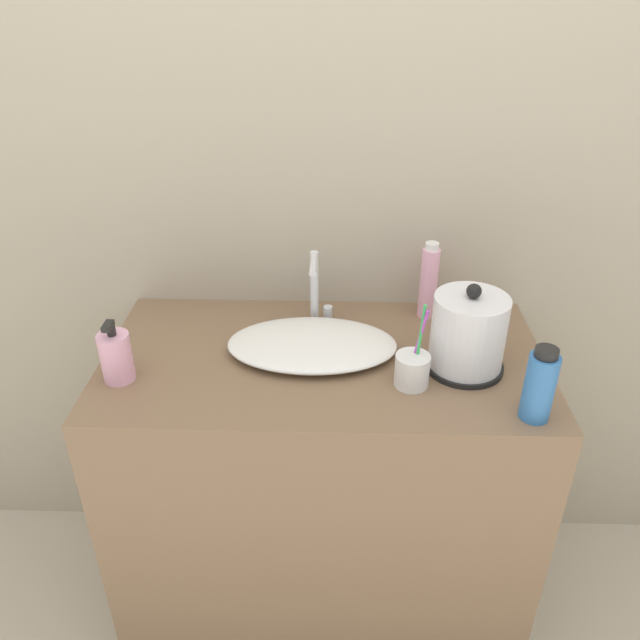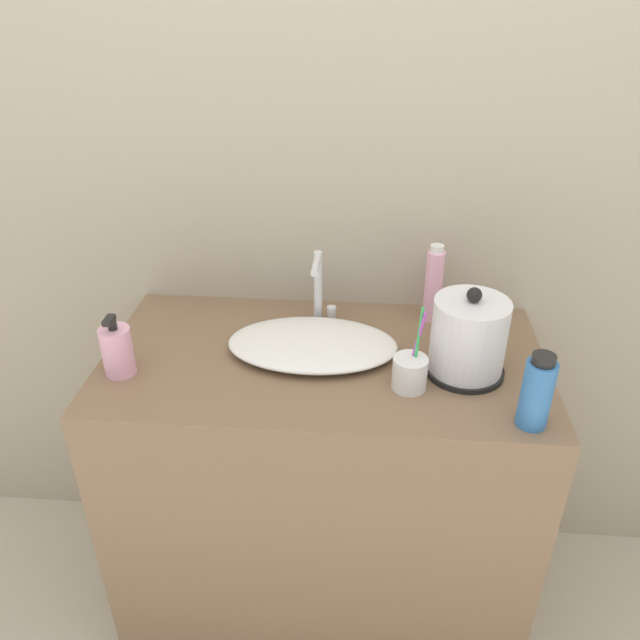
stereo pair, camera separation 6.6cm
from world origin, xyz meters
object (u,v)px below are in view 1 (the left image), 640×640
(faucet, at_px, (316,286))
(shampoo_bottle, at_px, (540,385))
(mouthwash_bottle, at_px, (429,282))
(electric_kettle, at_px, (468,336))
(lotion_bottle, at_px, (116,356))
(toothbrush_cup, at_px, (412,369))

(faucet, bearing_deg, shampoo_bottle, -39.09)
(faucet, distance_m, mouthwash_bottle, 0.29)
(shampoo_bottle, bearing_deg, electric_kettle, 122.76)
(electric_kettle, xyz_separation_m, shampoo_bottle, (0.11, -0.18, -0.01))
(lotion_bottle, xyz_separation_m, shampoo_bottle, (0.90, -0.11, 0.02))
(lotion_bottle, height_order, shampoo_bottle, shampoo_bottle)
(toothbrush_cup, bearing_deg, faucet, 129.28)
(shampoo_bottle, bearing_deg, toothbrush_cup, 156.32)
(toothbrush_cup, distance_m, shampoo_bottle, 0.27)
(faucet, xyz_separation_m, mouthwash_bottle, (0.29, 0.04, -0.00))
(toothbrush_cup, distance_m, mouthwash_bottle, 0.33)
(faucet, bearing_deg, mouthwash_bottle, 8.40)
(electric_kettle, relative_size, toothbrush_cup, 1.06)
(shampoo_bottle, bearing_deg, mouthwash_bottle, 112.54)
(electric_kettle, bearing_deg, mouthwash_bottle, 103.93)
(shampoo_bottle, height_order, mouthwash_bottle, mouthwash_bottle)
(electric_kettle, relative_size, lotion_bottle, 1.43)
(shampoo_bottle, xyz_separation_m, mouthwash_bottle, (-0.17, 0.42, 0.02))
(faucet, relative_size, lotion_bottle, 1.28)
(mouthwash_bottle, bearing_deg, lotion_bottle, -156.80)
(faucet, height_order, shampoo_bottle, faucet)
(faucet, bearing_deg, toothbrush_cup, -50.72)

